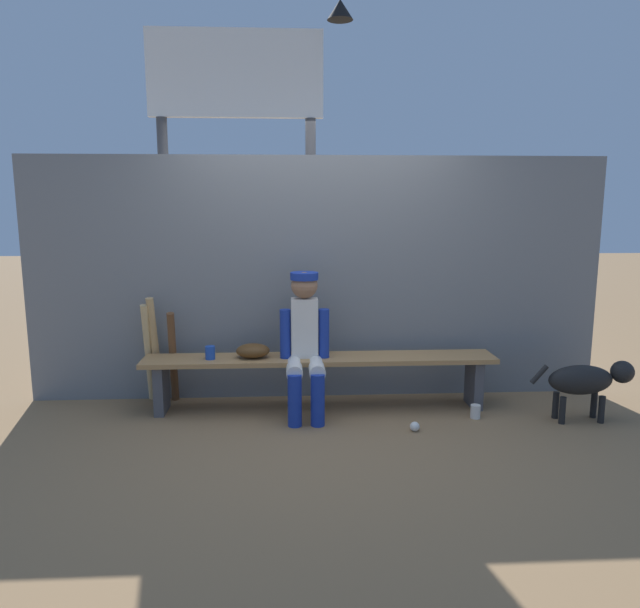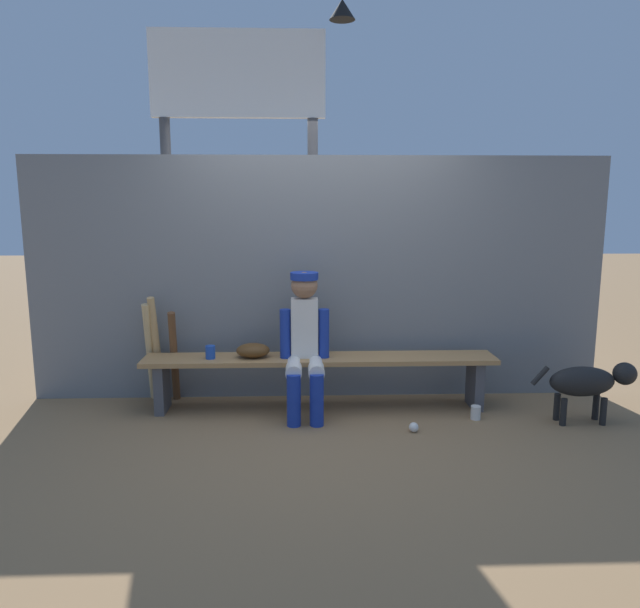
{
  "view_description": "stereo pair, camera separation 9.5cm",
  "coord_description": "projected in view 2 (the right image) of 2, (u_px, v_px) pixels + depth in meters",
  "views": [
    {
      "loc": [
        -0.27,
        -4.76,
        1.74
      ],
      "look_at": [
        0.0,
        0.0,
        0.91
      ],
      "focal_mm": 32.85,
      "sensor_mm": 36.0,
      "label": 1
    },
    {
      "loc": [
        -0.17,
        -4.76,
        1.74
      ],
      "look_at": [
        0.0,
        0.0,
        0.91
      ],
      "focal_mm": 32.85,
      "sensor_mm": 36.0,
      "label": 2
    }
  ],
  "objects": [
    {
      "name": "bat_wood_dark",
      "position": [
        174.0,
        357.0,
        5.09
      ],
      "size": [
        0.09,
        0.24,
        0.82
      ],
      "primitive_type": "cylinder",
      "rotation": [
        0.21,
        0.0,
        0.11
      ],
      "color": "brown",
      "rests_on": "ground_plane"
    },
    {
      "name": "scoreboard",
      "position": [
        245.0,
        126.0,
        5.56
      ],
      "size": [
        1.92,
        0.27,
        3.56
      ],
      "color": "#3F3F42",
      "rests_on": "ground_plane"
    },
    {
      "name": "chainlink_fence",
      "position": [
        319.0,
        279.0,
        5.16
      ],
      "size": [
        5.07,
        0.03,
        2.14
      ],
      "primitive_type": "cube",
      "color": "slate",
      "rests_on": "ground_plane"
    },
    {
      "name": "cup_on_ground",
      "position": [
        476.0,
        413.0,
        4.74
      ],
      "size": [
        0.08,
        0.08,
        0.11
      ],
      "primitive_type": "cylinder",
      "color": "silver",
      "rests_on": "ground_plane"
    },
    {
      "name": "ground_plane",
      "position": [
        320.0,
        409.0,
        4.99
      ],
      "size": [
        30.0,
        30.0,
        0.0
      ],
      "primitive_type": "plane",
      "color": "olive"
    },
    {
      "name": "baseball_glove",
      "position": [
        253.0,
        350.0,
        4.89
      ],
      "size": [
        0.28,
        0.2,
        0.12
      ],
      "primitive_type": "ellipsoid",
      "color": "#593819",
      "rests_on": "dugout_bench"
    },
    {
      "name": "dugout_bench",
      "position": [
        320.0,
        367.0,
        4.93
      ],
      "size": [
        2.96,
        0.36,
        0.46
      ],
      "color": "#AD7F4C",
      "rests_on": "ground_plane"
    },
    {
      "name": "bat_wood_natural",
      "position": [
        150.0,
        352.0,
        5.11
      ],
      "size": [
        0.08,
        0.25,
        0.89
      ],
      "primitive_type": "cylinder",
      "rotation": [
        0.21,
        0.0,
        0.05
      ],
      "color": "tan",
      "rests_on": "ground_plane"
    },
    {
      "name": "player_seated",
      "position": [
        305.0,
        339.0,
        4.77
      ],
      "size": [
        0.41,
        0.55,
        1.17
      ],
      "color": "silver",
      "rests_on": "ground_plane"
    },
    {
      "name": "cup_on_bench",
      "position": [
        210.0,
        352.0,
        4.85
      ],
      "size": [
        0.08,
        0.08,
        0.11
      ],
      "primitive_type": "cylinder",
      "color": "#1E47AD",
      "rests_on": "dugout_bench"
    },
    {
      "name": "baseball",
      "position": [
        414.0,
        427.0,
        4.48
      ],
      "size": [
        0.07,
        0.07,
        0.07
      ],
      "primitive_type": "sphere",
      "color": "white",
      "rests_on": "ground_plane"
    },
    {
      "name": "dog",
      "position": [
        589.0,
        382.0,
        4.63
      ],
      "size": [
        0.84,
        0.2,
        0.49
      ],
      "color": "black",
      "rests_on": "ground_plane"
    },
    {
      "name": "bat_wood_tan",
      "position": [
        157.0,
        349.0,
        5.09
      ],
      "size": [
        0.1,
        0.22,
        0.95
      ],
      "primitive_type": "cylinder",
      "rotation": [
        0.15,
        0.0,
        -0.2
      ],
      "color": "tan",
      "rests_on": "ground_plane"
    }
  ]
}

